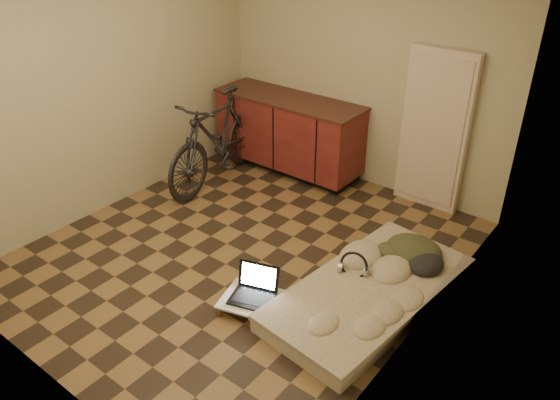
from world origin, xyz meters
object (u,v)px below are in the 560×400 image
Objects in this scene: lap_desk at (261,302)px; laptop at (254,291)px; futon at (369,293)px; bicycle at (217,135)px.

lap_desk is 0.11m from laptop.
lap_desk is at bearing -127.82° from futon.
laptop is (-0.08, 0.02, 0.06)m from lap_desk.
bicycle is 2.50× the size of lap_desk.
bicycle is 4.21× the size of laptop.
lap_desk is at bearing -46.12° from bicycle.
laptop is at bearing -47.03° from bicycle.
bicycle reaches higher than laptop.
futon is 0.96m from laptop.
bicycle reaches higher than lap_desk.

